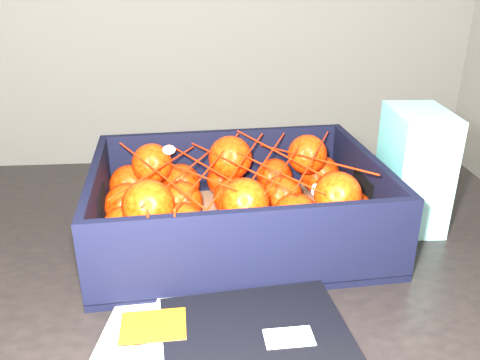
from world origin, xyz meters
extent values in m
cube|color=black|center=(0.09, -0.18, 0.73)|extent=(1.26, 0.89, 0.04)
cylinder|color=black|center=(0.64, 0.17, 0.35)|extent=(0.06, 0.06, 0.71)
cube|color=orange|center=(0.06, -0.35, 0.77)|extent=(0.08, 0.06, 0.00)
cube|color=white|center=(0.21, -0.39, 0.77)|extent=(0.06, 0.03, 0.00)
cube|color=#8E5B41|center=(0.19, -0.13, 0.76)|extent=(0.43, 0.33, 0.01)
cube|color=black|center=(0.19, 0.03, 0.81)|extent=(0.43, 0.01, 0.13)
cube|color=black|center=(0.19, -0.28, 0.81)|extent=(0.43, 0.01, 0.13)
cube|color=black|center=(-0.02, -0.13, 0.81)|extent=(0.01, 0.30, 0.13)
cube|color=black|center=(0.40, -0.13, 0.81)|extent=(0.01, 0.30, 0.13)
sphere|color=red|center=(0.02, -0.24, 0.80)|extent=(0.07, 0.07, 0.07)
sphere|color=red|center=(0.02, -0.17, 0.80)|extent=(0.07, 0.07, 0.07)
sphere|color=red|center=(0.02, -0.09, 0.80)|extent=(0.07, 0.07, 0.07)
sphere|color=red|center=(0.02, -0.01, 0.80)|extent=(0.07, 0.07, 0.07)
sphere|color=red|center=(0.11, -0.24, 0.80)|extent=(0.07, 0.07, 0.07)
sphere|color=red|center=(0.10, -0.17, 0.80)|extent=(0.07, 0.07, 0.07)
sphere|color=red|center=(0.10, -0.09, 0.80)|extent=(0.07, 0.07, 0.07)
sphere|color=red|center=(0.11, -0.01, 0.80)|extent=(0.07, 0.07, 0.07)
sphere|color=red|center=(0.19, -0.24, 0.80)|extent=(0.07, 0.07, 0.07)
sphere|color=red|center=(0.19, -0.17, 0.80)|extent=(0.07, 0.07, 0.07)
sphere|color=red|center=(0.19, -0.08, 0.80)|extent=(0.07, 0.07, 0.07)
sphere|color=red|center=(0.19, -0.01, 0.80)|extent=(0.07, 0.07, 0.07)
sphere|color=red|center=(0.28, -0.24, 0.80)|extent=(0.07, 0.07, 0.07)
sphere|color=red|center=(0.28, -0.16, 0.80)|extent=(0.07, 0.07, 0.07)
sphere|color=red|center=(0.27, -0.09, 0.80)|extent=(0.07, 0.07, 0.07)
sphere|color=red|center=(0.28, -0.01, 0.80)|extent=(0.07, 0.07, 0.07)
sphere|color=red|center=(0.36, -0.24, 0.80)|extent=(0.07, 0.07, 0.07)
sphere|color=red|center=(0.36, -0.16, 0.80)|extent=(0.07, 0.07, 0.07)
sphere|color=red|center=(0.36, -0.09, 0.80)|extent=(0.07, 0.07, 0.07)
sphere|color=red|center=(0.36, -0.01, 0.80)|extent=(0.07, 0.07, 0.07)
sphere|color=red|center=(0.06, -0.20, 0.85)|extent=(0.07, 0.07, 0.07)
sphere|color=red|center=(0.06, -0.05, 0.85)|extent=(0.07, 0.07, 0.07)
sphere|color=red|center=(0.19, -0.21, 0.85)|extent=(0.07, 0.07, 0.07)
sphere|color=red|center=(0.19, -0.04, 0.85)|extent=(0.07, 0.07, 0.07)
sphere|color=red|center=(0.32, -0.21, 0.85)|extent=(0.07, 0.07, 0.07)
sphere|color=red|center=(0.32, -0.05, 0.85)|extent=(0.07, 0.07, 0.07)
cylinder|color=red|center=(0.07, -0.13, 0.87)|extent=(0.12, 0.23, 0.02)
cylinder|color=red|center=(0.11, -0.13, 0.87)|extent=(0.12, 0.23, 0.03)
cylinder|color=red|center=(0.15, -0.12, 0.87)|extent=(0.12, 0.23, 0.01)
cylinder|color=red|center=(0.19, -0.13, 0.87)|extent=(0.12, 0.23, 0.01)
cylinder|color=red|center=(0.23, -0.13, 0.87)|extent=(0.12, 0.23, 0.00)
cylinder|color=red|center=(0.27, -0.12, 0.88)|extent=(0.12, 0.23, 0.02)
cylinder|color=red|center=(0.31, -0.12, 0.87)|extent=(0.12, 0.23, 0.03)
cylinder|color=red|center=(0.07, -0.12, 0.87)|extent=(0.12, 0.23, 0.02)
cylinder|color=red|center=(0.11, -0.13, 0.87)|extent=(0.12, 0.23, 0.01)
cylinder|color=red|center=(0.15, -0.12, 0.87)|extent=(0.12, 0.23, 0.03)
cylinder|color=red|center=(0.19, -0.13, 0.87)|extent=(0.12, 0.23, 0.03)
cylinder|color=red|center=(0.23, -0.12, 0.87)|extent=(0.12, 0.23, 0.02)
cylinder|color=red|center=(0.27, -0.13, 0.88)|extent=(0.12, 0.23, 0.01)
cylinder|color=red|center=(0.31, -0.12, 0.88)|extent=(0.12, 0.23, 0.01)
cylinder|color=red|center=(0.06, -0.27, 0.85)|extent=(0.00, 0.03, 0.09)
cylinder|color=red|center=(0.09, -0.27, 0.85)|extent=(0.01, 0.04, 0.08)
cube|color=silver|center=(0.48, -0.12, 0.85)|extent=(0.10, 0.14, 0.19)
camera|label=1|loc=(0.09, -0.81, 1.15)|focal=37.10mm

